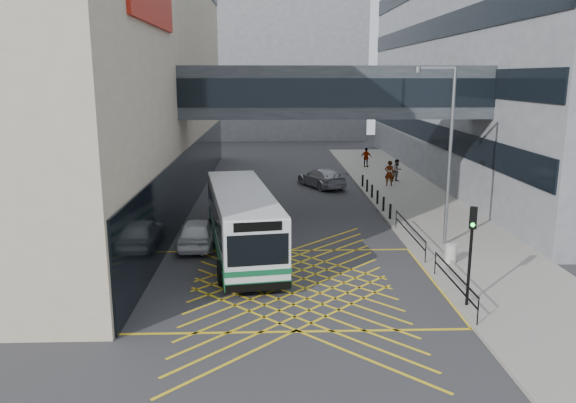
{
  "coord_description": "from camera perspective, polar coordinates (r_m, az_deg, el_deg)",
  "views": [
    {
      "loc": [
        -0.87,
        -21.96,
        8.42
      ],
      "look_at": [
        0.0,
        4.0,
        2.6
      ],
      "focal_mm": 35.0,
      "sensor_mm": 36.0,
      "label": 1
    }
  ],
  "objects": [
    {
      "name": "building_right",
      "position": [
        52.27,
        27.23,
        13.01
      ],
      "size": [
        24.09,
        44.0,
        20.0
      ],
      "color": "slate",
      "rests_on": "ground"
    },
    {
      "name": "bus",
      "position": [
        26.86,
        -4.73,
        -1.9
      ],
      "size": [
        4.33,
        11.6,
        3.18
      ],
      "rotation": [
        0.0,
        0.0,
        0.16
      ],
      "color": "silver",
      "rests_on": "ground"
    },
    {
      "name": "kerb_railings",
      "position": [
        25.88,
        13.96,
        -4.7
      ],
      "size": [
        0.05,
        12.54,
        1.0
      ],
      "color": "black",
      "rests_on": "pavement"
    },
    {
      "name": "pedestrian_b",
      "position": [
        45.69,
        11.02,
        3.11
      ],
      "size": [
        1.0,
        0.87,
        1.77
      ],
      "primitive_type": "imported",
      "rotation": [
        0.0,
        0.0,
        0.53
      ],
      "color": "gray",
      "rests_on": "pavement"
    },
    {
      "name": "pedestrian_c",
      "position": [
        52.6,
        7.96,
        4.45
      ],
      "size": [
        1.16,
        0.94,
        1.78
      ],
      "primitive_type": "imported",
      "rotation": [
        0.0,
        0.0,
        2.65
      ],
      "color": "gray",
      "rests_on": "pavement"
    },
    {
      "name": "car_silver",
      "position": [
        43.49,
        3.41,
        2.49
      ],
      "size": [
        4.03,
        5.43,
        1.56
      ],
      "primitive_type": "imported",
      "rotation": [
        0.0,
        0.0,
        3.58
      ],
      "color": "#9E9FA7",
      "rests_on": "ground"
    },
    {
      "name": "litter_bin",
      "position": [
        26.46,
        16.2,
        -5.1
      ],
      "size": [
        0.5,
        0.5,
        0.86
      ],
      "primitive_type": "cylinder",
      "color": "#ADA89E",
      "rests_on": "pavement"
    },
    {
      "name": "bollards",
      "position": [
        38.44,
        8.8,
        0.76
      ],
      "size": [
        0.14,
        10.14,
        0.9
      ],
      "color": "black",
      "rests_on": "pavement"
    },
    {
      "name": "skybridge",
      "position": [
        34.19,
        4.67,
        11.05
      ],
      "size": [
        20.0,
        4.1,
        3.0
      ],
      "color": "#31373C",
      "rests_on": "ground"
    },
    {
      "name": "car_white",
      "position": [
        28.62,
        -9.15,
        -3.09
      ],
      "size": [
        1.95,
        4.7,
        1.49
      ],
      "primitive_type": "imported",
      "rotation": [
        0.0,
        0.0,
        3.15
      ],
      "color": "white",
      "rests_on": "ground"
    },
    {
      "name": "car_dark",
      "position": [
        34.09,
        -4.23,
        -0.59
      ],
      "size": [
        1.87,
        4.21,
        1.29
      ],
      "primitive_type": "imported",
      "rotation": [
        0.0,
        0.0,
        3.08
      ],
      "color": "#222327",
      "rests_on": "ground"
    },
    {
      "name": "building_far",
      "position": [
        81.97,
        -2.77,
        13.02
      ],
      "size": [
        28.0,
        16.0,
        18.0
      ],
      "primitive_type": "cube",
      "color": "slate",
      "rests_on": "ground"
    },
    {
      "name": "ground",
      "position": [
        23.53,
        0.33,
        -8.33
      ],
      "size": [
        120.0,
        120.0,
        0.0
      ],
      "primitive_type": "plane",
      "color": "#333335"
    },
    {
      "name": "traffic_light",
      "position": [
        21.19,
        18.12,
        -3.93
      ],
      "size": [
        0.3,
        0.45,
        3.76
      ],
      "rotation": [
        0.0,
        0.0,
        -0.32
      ],
      "color": "black",
      "rests_on": "pavement"
    },
    {
      "name": "box_junction",
      "position": [
        23.53,
        0.33,
        -8.32
      ],
      "size": [
        12.0,
        9.0,
        0.01
      ],
      "color": "gold",
      "rests_on": "ground"
    },
    {
      "name": "pavement",
      "position": [
        39.15,
        12.73,
        0.01
      ],
      "size": [
        6.0,
        54.0,
        0.16
      ],
      "primitive_type": "cube",
      "color": "gray",
      "rests_on": "ground"
    },
    {
      "name": "pedestrian_a",
      "position": [
        43.75,
        10.25,
        2.83
      ],
      "size": [
        0.8,
        0.59,
        1.94
      ],
      "primitive_type": "imported",
      "rotation": [
        0.0,
        0.0,
        3.09
      ],
      "color": "gray",
      "rests_on": "pavement"
    },
    {
      "name": "building_whsmith",
      "position": [
        41.64,
        -26.68,
        10.73
      ],
      "size": [
        24.17,
        42.0,
        16.0
      ],
      "color": "#B9AA8F",
      "rests_on": "ground"
    },
    {
      "name": "street_lamp",
      "position": [
        28.38,
        15.78,
        5.47
      ],
      "size": [
        1.98,
        0.56,
        8.7
      ],
      "rotation": [
        0.0,
        0.0,
        -0.16
      ],
      "color": "slate",
      "rests_on": "pavement"
    }
  ]
}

